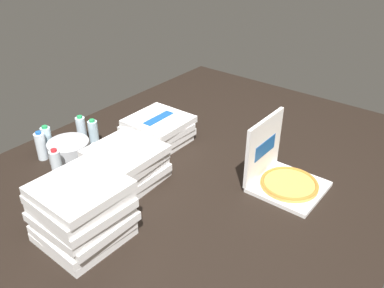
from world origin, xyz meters
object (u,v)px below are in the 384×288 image
object	(u,v)px
water_bottle_2	(41,146)
water_bottle_3	(81,129)
pizza_stack_right_far	(82,212)
pizza_stack_left_mid	(157,131)
water_bottle_0	(94,133)
water_bottle_5	(47,140)
ice_bucket	(69,151)
water_bottle_4	(56,164)
pizza_stack_right_near	(126,164)
open_pizza_box	(282,174)
water_bottle_1	(96,158)

from	to	relation	value
water_bottle_2	water_bottle_3	distance (m)	0.31
water_bottle_2	pizza_stack_right_far	bearing A→B (deg)	-110.25
pizza_stack_left_mid	water_bottle_0	bearing A→B (deg)	134.11
water_bottle_5	ice_bucket	bearing A→B (deg)	-78.49
water_bottle_0	water_bottle_4	world-z (taller)	same
ice_bucket	water_bottle_4	distance (m)	0.22
pizza_stack_right_near	water_bottle_3	world-z (taller)	pizza_stack_right_near
open_pizza_box	water_bottle_0	xyz separation A→B (m)	(-0.38, 1.26, 0.02)
pizza_stack_right_near	water_bottle_2	distance (m)	0.65
water_bottle_1	water_bottle_2	xyz separation A→B (m)	(-0.13, 0.41, 0.00)
ice_bucket	water_bottle_0	xyz separation A→B (m)	(0.22, 0.01, 0.03)
water_bottle_1	pizza_stack_right_near	bearing A→B (deg)	-77.00
pizza_stack_right_far	ice_bucket	world-z (taller)	pizza_stack_right_far
open_pizza_box	water_bottle_1	xyz separation A→B (m)	(-0.59, 0.99, 0.02)
ice_bucket	water_bottle_1	distance (m)	0.26
pizza_stack_right_near	pizza_stack_left_mid	size ratio (longest dim) A/B	1.02
open_pizza_box	water_bottle_2	size ratio (longest dim) A/B	2.03
pizza_stack_right_far	water_bottle_5	xyz separation A→B (m)	(0.38, 0.87, -0.07)
pizza_stack_right_far	water_bottle_4	xyz separation A→B (m)	(0.24, 0.56, -0.07)
ice_bucket	water_bottle_0	distance (m)	0.22
pizza_stack_left_mid	water_bottle_3	world-z (taller)	water_bottle_3
water_bottle_0	water_bottle_1	distance (m)	0.34
pizza_stack_left_mid	water_bottle_4	size ratio (longest dim) A/B	2.05
pizza_stack_right_far	water_bottle_1	world-z (taller)	pizza_stack_right_far
open_pizza_box	water_bottle_4	xyz separation A→B (m)	(-0.78, 1.13, 0.02)
open_pizza_box	pizza_stack_right_near	bearing A→B (deg)	124.90
open_pizza_box	water_bottle_5	xyz separation A→B (m)	(-0.64, 1.44, 0.02)
pizza_stack_right_near	water_bottle_3	xyz separation A→B (m)	(0.14, 0.60, -0.02)
water_bottle_1	water_bottle_0	bearing A→B (deg)	52.85
water_bottle_1	water_bottle_2	world-z (taller)	same
ice_bucket	water_bottle_4	xyz separation A→B (m)	(-0.18, -0.12, 0.03)
water_bottle_3	water_bottle_5	world-z (taller)	same
ice_bucket	pizza_stack_right_near	bearing A→B (deg)	-82.17
water_bottle_0	water_bottle_5	size ratio (longest dim) A/B	1.00
open_pizza_box	water_bottle_5	size ratio (longest dim) A/B	2.03
ice_bucket	water_bottle_5	world-z (taller)	water_bottle_5
water_bottle_0	water_bottle_2	bearing A→B (deg)	157.62
water_bottle_1	water_bottle_4	xyz separation A→B (m)	(-0.19, 0.14, 0.00)
water_bottle_1	water_bottle_4	world-z (taller)	same
water_bottle_1	open_pizza_box	bearing A→B (deg)	-59.29
water_bottle_3	water_bottle_4	world-z (taller)	same
pizza_stack_left_mid	water_bottle_1	xyz separation A→B (m)	(-0.52, 0.05, 0.00)
ice_bucket	water_bottle_2	distance (m)	0.19
ice_bucket	water_bottle_2	world-z (taller)	water_bottle_2
pizza_stack_right_near	pizza_stack_left_mid	world-z (taller)	pizza_stack_right_near
pizza_stack_left_mid	water_bottle_4	distance (m)	0.74
water_bottle_2	water_bottle_5	bearing A→B (deg)	27.16
pizza_stack_right_near	ice_bucket	distance (m)	0.49
pizza_stack_right_near	water_bottle_2	size ratio (longest dim) A/B	2.09
ice_bucket	open_pizza_box	bearing A→B (deg)	-64.23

